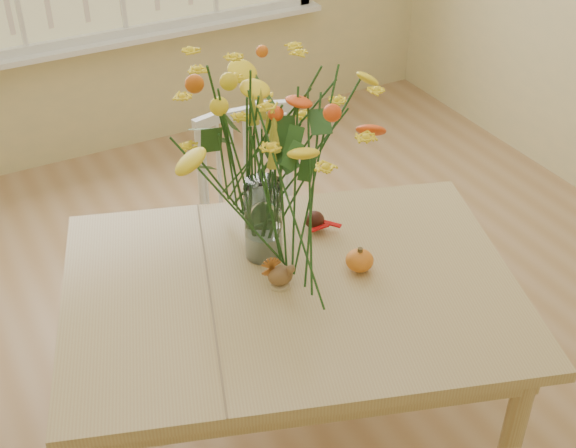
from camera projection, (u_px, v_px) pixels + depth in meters
floor at (321, 380)px, 3.12m from camera, size 4.00×4.50×0.01m
dining_table at (291, 307)px, 2.47m from camera, size 1.67×1.41×0.76m
windsor_chair at (256, 211)px, 3.18m from camera, size 0.46×0.44×0.93m
flower_vase at (262, 144)px, 2.31m from camera, size 0.58×0.58×0.69m
pumpkin at (359, 261)px, 2.46m from camera, size 0.09×0.09×0.07m
turkey_figurine at (280, 276)px, 2.39m from camera, size 0.09×0.07×0.10m
dark_gourd at (314, 221)px, 2.65m from camera, size 0.13×0.12×0.06m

